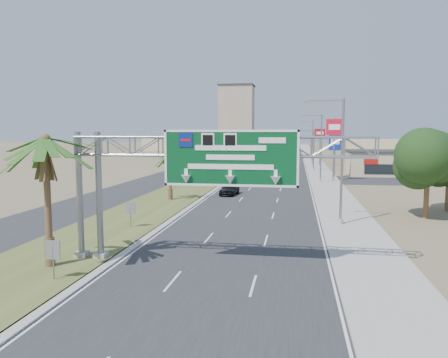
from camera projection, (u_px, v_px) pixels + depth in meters
name	position (u px, v px, depth m)	size (l,w,h in m)	color
ground	(172.00, 355.00, 14.47)	(600.00, 600.00, 0.00)	#8C7A59
road	(282.00, 159.00, 122.36)	(12.00, 300.00, 0.02)	#28282B
sidewalk_right	(313.00, 159.00, 120.98)	(4.00, 300.00, 0.10)	#9E9B93
median_grass	(247.00, 158.00, 123.99)	(7.00, 300.00, 0.12)	#485A28
opposing_road	(222.00, 158.00, 125.13)	(8.00, 300.00, 0.02)	#28282B
sign_gantry	(203.00, 156.00, 23.73)	(16.75, 1.24, 7.50)	gray
palm_near	(45.00, 141.00, 23.07)	(5.70, 5.70, 8.35)	brown
palm_row_b	(170.00, 155.00, 46.88)	(3.99, 3.99, 5.95)	brown
palm_row_c	(202.00, 144.00, 62.49)	(3.99, 3.99, 6.75)	brown
palm_row_d	(222.00, 148.00, 80.28)	(3.99, 3.99, 5.45)	brown
palm_row_e	(236.00, 142.00, 98.85)	(3.99, 3.99, 6.15)	brown
palm_row_f	(248.00, 142.00, 123.41)	(3.99, 3.99, 5.75)	brown
streetlight_near	(339.00, 166.00, 34.36)	(3.27, 0.44, 10.00)	gray
streetlight_mid	(320.00, 151.00, 63.79)	(3.27, 0.44, 10.00)	gray
streetlight_far	(311.00, 144.00, 99.10)	(3.27, 0.44, 10.00)	gray
signal_mast	(303.00, 146.00, 83.71)	(10.28, 0.71, 8.00)	gray
store_building	(402.00, 164.00, 75.41)	(18.00, 10.00, 4.00)	#C6B585
oak_near	(428.00, 166.00, 37.05)	(4.50, 4.50, 6.80)	brown
median_signback_a	(53.00, 253.00, 21.47)	(0.75, 0.08, 2.08)	gray
median_signback_b	(131.00, 210.00, 33.35)	(0.75, 0.08, 2.08)	gray
tower_distant	(237.00, 116.00, 263.05)	(20.00, 16.00, 35.00)	tan
building_distant_left	(175.00, 143.00, 178.42)	(24.00, 14.00, 6.00)	#C6B585
building_distant_right	(375.00, 147.00, 146.64)	(20.00, 12.00, 5.00)	#C6B585
car_left_lane	(230.00, 189.00, 51.47)	(1.70, 4.22, 1.44)	black
car_mid_lane	(264.00, 177.00, 65.50)	(1.48, 4.25, 1.40)	#6D0A09
car_right_lane	(286.00, 168.00, 82.05)	(2.52, 5.47, 1.52)	gray
car_far	(273.00, 160.00, 103.12)	(2.17, 5.33, 1.55)	black
pole_sign_red_near	(334.00, 131.00, 65.25)	(2.40, 0.86, 9.55)	gray
pole_sign_blue	(335.00, 143.00, 70.78)	(2.02, 0.49, 7.66)	gray
pole_sign_red_far	(320.00, 136.00, 95.72)	(2.21, 0.47, 8.33)	gray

